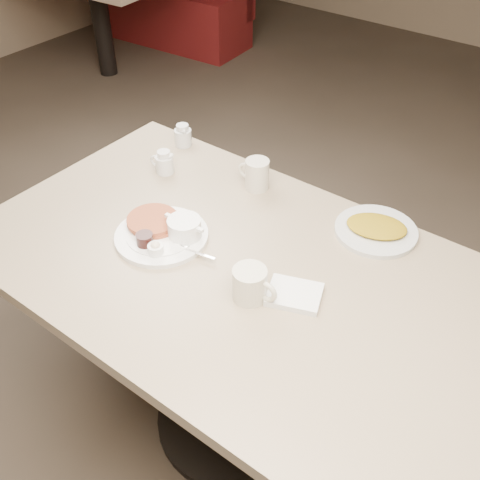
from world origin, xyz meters
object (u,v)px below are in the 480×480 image
Objects in this scene: coffee_mug_far at (256,174)px; creamer_right at (183,136)px; coffee_mug_near at (251,284)px; creamer_left at (164,163)px; diner_table at (236,306)px; hash_plate at (376,229)px; main_plate at (164,231)px.

creamer_right is (-0.37, 0.06, -0.01)m from coffee_mug_far.
coffee_mug_near is at bearing -36.00° from creamer_right.
coffee_mug_far is 0.32m from creamer_left.
coffee_mug_near is at bearing -35.89° from diner_table.
hash_plate is (0.42, 0.02, -0.04)m from coffee_mug_far.
diner_table is at bearing 8.35° from main_plate.
coffee_mug_far is (0.06, 0.37, 0.03)m from main_plate.
creamer_right is at bearing 143.98° from diner_table.
diner_table is 4.48× the size of main_plate.
creamer_left is at bearing -159.32° from coffee_mug_far.
diner_table is 0.30m from main_plate.
diner_table is at bearing -62.70° from coffee_mug_far.
coffee_mug_far is 0.36× the size of hash_plate.
main_plate is at bearing -54.26° from creamer_right.
diner_table is 0.26m from coffee_mug_near.
creamer_left is 0.19m from creamer_right.
hash_plate is (0.14, 0.43, -0.03)m from coffee_mug_near.
creamer_right reaches higher than hash_plate.
diner_table is 0.47m from hash_plate.
main_plate reaches higher than hash_plate.
creamer_left is at bearing -169.36° from hash_plate.
creamer_left is (-0.30, -0.11, -0.01)m from coffee_mug_far.
diner_table is 18.75× the size of creamer_right.
coffee_mug_far is 1.25× the size of creamer_left.
main_plate is at bearing -99.47° from coffee_mug_far.
coffee_mug_near is 1.14× the size of coffee_mug_far.
main_plate is at bearing 172.47° from coffee_mug_near.
creamer_right is at bearing 177.22° from hash_plate.
main_plate is 3.00× the size of coffee_mug_far.
main_plate is (-0.23, -0.03, 0.19)m from diner_table.
creamer_left is 0.29× the size of hash_plate.
coffee_mug_near is (0.34, -0.05, 0.02)m from main_plate.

